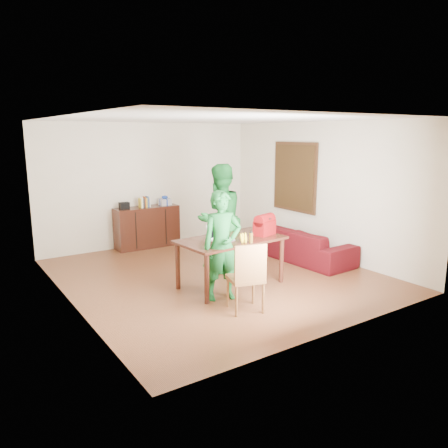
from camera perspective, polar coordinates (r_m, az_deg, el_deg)
room at (r=7.62m, az=-1.49°, el=2.99°), size 5.20×5.70×2.90m
table at (r=7.10m, az=0.90°, el=-2.70°), size 1.77×1.08×0.80m
chair at (r=6.22m, az=2.84°, el=-8.71°), size 0.56×0.54×1.01m
person_near at (r=6.51m, az=-0.27°, el=-2.86°), size 0.68×0.53×1.65m
person_far at (r=7.80m, az=-0.56°, el=0.71°), size 1.07×0.90×1.95m
laptop at (r=6.93m, az=-0.25°, el=-1.80°), size 0.36×0.26×0.25m
bananas at (r=6.78m, az=2.57°, el=-2.24°), size 0.19×0.14×0.06m
bottle at (r=6.79m, az=3.55°, el=-1.72°), size 0.07×0.07×0.18m
red_bag at (r=7.33m, az=5.32°, el=-0.35°), size 0.42×0.32×0.28m
sofa at (r=8.81m, az=10.11°, el=-2.56°), size 0.94×2.20×0.63m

